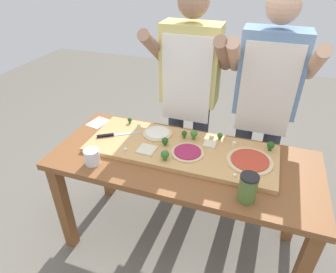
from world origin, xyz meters
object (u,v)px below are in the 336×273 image
object	(u,v)px
cheese_crumble_c	(139,125)
cook_right	(265,99)
pizza_slice_near_left	(147,150)
sauce_jar	(248,188)
broccoli_floret_back_mid	(165,155)
broccoli_floret_back_right	(220,136)
chefs_knife	(113,135)
cheese_crumble_b	(234,144)
broccoli_floret_front_left	(184,134)
broccoli_floret_front_mid	(165,141)
pizza_whole_tomato_red	(250,161)
cook_left	(189,89)
cheese_crumble_e	(126,149)
recipe_note	(98,123)
broccoli_floret_center_right	(194,134)
pizza_slice_center	(210,144)
broccoli_floret_back_left	(130,120)
cheese_crumble_d	(235,176)
pizza_whole_beet_magenta	(188,152)
pizza_whole_white_garlic	(157,133)
broccoli_floret_center_left	(271,146)
flour_cup	(92,158)
prep_table	(183,172)
cheese_crumble_a	(212,137)

from	to	relation	value
cheese_crumble_c	cook_right	world-z (taller)	cook_right
pizza_slice_near_left	sauce_jar	world-z (taller)	sauce_jar
broccoli_floret_back_mid	broccoli_floret_back_right	size ratio (longest dim) A/B	1.39
chefs_knife	sauce_jar	bearing A→B (deg)	-17.23
cheese_crumble_b	sauce_jar	bearing A→B (deg)	-73.88
cheese_crumble_c	broccoli_floret_front_left	bearing A→B (deg)	-5.67
broccoli_floret_front_mid	sauce_jar	distance (m)	0.61
pizza_whole_tomato_red	cook_left	xyz separation A→B (m)	(-0.50, 0.47, 0.19)
broccoli_floret_back_right	sauce_jar	world-z (taller)	sauce_jar
broccoli_floret_front_mid	cook_left	distance (m)	0.49
broccoli_floret_front_left	cheese_crumble_e	world-z (taller)	broccoli_floret_front_left
recipe_note	pizza_whole_tomato_red	bearing A→B (deg)	-8.00
pizza_whole_tomato_red	broccoli_floret_center_right	xyz separation A→B (m)	(-0.37, 0.12, 0.03)
sauce_jar	broccoli_floret_front_mid	bearing A→B (deg)	151.72
pizza_slice_center	broccoli_floret_back_left	xyz separation A→B (m)	(-0.60, 0.09, 0.02)
cheese_crumble_d	cheese_crumble_c	bearing A→B (deg)	155.84
chefs_knife	cook_left	distance (m)	0.64
pizza_whole_beet_magenta	pizza_slice_near_left	bearing A→B (deg)	-167.66
pizza_whole_beet_magenta	broccoli_floret_front_left	size ratio (longest dim) A/B	3.80
pizza_slice_center	cook_left	world-z (taller)	cook_left
pizza_whole_white_garlic	broccoli_floret_back_right	distance (m)	0.41
pizza_whole_tomato_red	cook_left	world-z (taller)	cook_left
pizza_whole_beet_magenta	cook_left	size ratio (longest dim) A/B	0.12
broccoli_floret_center_right	cheese_crumble_d	xyz separation A→B (m)	(0.31, -0.29, -0.03)
broccoli_floret_center_right	recipe_note	world-z (taller)	broccoli_floret_center_right
pizza_whole_white_garlic	broccoli_floret_center_left	world-z (taller)	broccoli_floret_center_left
broccoli_floret_back_left	broccoli_floret_center_right	bearing A→B (deg)	-7.03
cheese_crumble_b	cheese_crumble_e	bearing A→B (deg)	-155.90
broccoli_floret_back_mid	flour_cup	world-z (taller)	flour_cup
prep_table	broccoli_floret_center_right	bearing A→B (deg)	85.31
pizza_whole_tomato_red	cheese_crumble_c	bearing A→B (deg)	168.64
cheese_crumble_c	broccoli_floret_back_mid	bearing A→B (deg)	-44.81
prep_table	flour_cup	size ratio (longest dim) A/B	17.22
cook_right	cheese_crumble_e	bearing A→B (deg)	-141.65
chefs_knife	pizza_slice_near_left	size ratio (longest dim) A/B	2.44
broccoli_floret_center_left	cheese_crumble_b	world-z (taller)	broccoli_floret_center_left
pizza_whole_tomato_red	pizza_whole_white_garlic	xyz separation A→B (m)	(-0.62, 0.11, -0.00)
cook_left	broccoli_floret_center_left	bearing A→B (deg)	-27.09
broccoli_floret_center_right	cheese_crumble_b	bearing A→B (deg)	4.18
cheese_crumble_a	prep_table	bearing A→B (deg)	-117.61
pizza_whole_white_garlic	sauce_jar	distance (m)	0.74
broccoli_floret_front_mid	recipe_note	world-z (taller)	broccoli_floret_front_mid
pizza_whole_beet_magenta	broccoli_floret_back_right	world-z (taller)	broccoli_floret_back_right
pizza_whole_white_garlic	cheese_crumble_e	xyz separation A→B (m)	(-0.12, -0.24, 0.00)
cook_right	prep_table	bearing A→B (deg)	-128.23
chefs_knife	recipe_note	xyz separation A→B (m)	(-0.21, 0.16, -0.03)
cheese_crumble_e	cheese_crumble_c	bearing A→B (deg)	97.68
chefs_knife	pizza_whole_white_garlic	bearing A→B (deg)	22.64
broccoli_floret_center_left	cheese_crumble_e	bearing A→B (deg)	-160.86
broccoli_floret_back_left	cook_right	distance (m)	0.94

